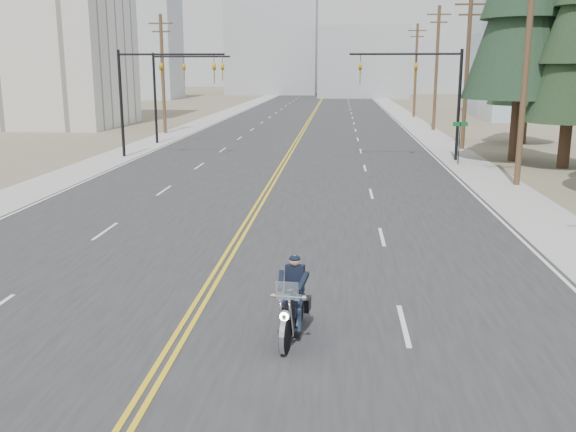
# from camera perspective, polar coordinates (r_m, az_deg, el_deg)

# --- Properties ---
(ground_plane) EXTENTS (400.00, 400.00, 0.00)m
(ground_plane) POSITION_cam_1_polar(r_m,az_deg,el_deg) (12.07, -13.10, -16.15)
(ground_plane) COLOR #776D56
(ground_plane) RESTS_ON ground
(road) EXTENTS (20.00, 200.00, 0.01)m
(road) POSITION_cam_1_polar(r_m,az_deg,el_deg) (80.29, 2.11, 8.83)
(road) COLOR #303033
(road) RESTS_ON ground
(sidewalk_left) EXTENTS (3.00, 200.00, 0.01)m
(sidewalk_left) POSITION_cam_1_polar(r_m,az_deg,el_deg) (81.60, -6.08, 8.84)
(sidewalk_left) COLOR #A5A5A0
(sidewalk_left) RESTS_ON ground
(sidewalk_right) EXTENTS (3.00, 200.00, 0.01)m
(sidewalk_right) POSITION_cam_1_polar(r_m,az_deg,el_deg) (80.62, 10.40, 8.65)
(sidewalk_right) COLOR #A5A5A0
(sidewalk_right) RESTS_ON ground
(traffic_mast_left) EXTENTS (7.10, 0.26, 7.00)m
(traffic_mast_left) POSITION_cam_1_polar(r_m,az_deg,el_deg) (43.81, -12.16, 11.56)
(traffic_mast_left) COLOR black
(traffic_mast_left) RESTS_ON ground
(traffic_mast_right) EXTENTS (7.10, 0.26, 7.00)m
(traffic_mast_right) POSITION_cam_1_polar(r_m,az_deg,el_deg) (42.38, 12.31, 11.52)
(traffic_mast_right) COLOR black
(traffic_mast_right) RESTS_ON ground
(traffic_mast_far) EXTENTS (6.10, 0.26, 7.00)m
(traffic_mast_far) POSITION_cam_1_polar(r_m,az_deg,el_deg) (51.62, -9.96, 11.76)
(traffic_mast_far) COLOR black
(traffic_mast_far) RESTS_ON ground
(street_sign) EXTENTS (0.90, 0.06, 2.62)m
(street_sign) POSITION_cam_1_polar(r_m,az_deg,el_deg) (40.88, 15.02, 6.92)
(street_sign) COLOR black
(street_sign) RESTS_ON ground
(utility_pole_b) EXTENTS (2.20, 0.30, 11.50)m
(utility_pole_b) POSITION_cam_1_polar(r_m,az_deg,el_deg) (34.23, 20.41, 12.49)
(utility_pole_b) COLOR brown
(utility_pole_b) RESTS_ON ground
(utility_pole_c) EXTENTS (2.20, 0.30, 11.00)m
(utility_pole_c) POSITION_cam_1_polar(r_m,az_deg,el_deg) (48.86, 15.62, 12.43)
(utility_pole_c) COLOR brown
(utility_pole_c) RESTS_ON ground
(utility_pole_d) EXTENTS (2.20, 0.30, 11.50)m
(utility_pole_d) POSITION_cam_1_polar(r_m,az_deg,el_deg) (63.66, 13.07, 12.82)
(utility_pole_d) COLOR brown
(utility_pole_d) RESTS_ON ground
(utility_pole_e) EXTENTS (2.20, 0.30, 11.00)m
(utility_pole_e) POSITION_cam_1_polar(r_m,az_deg,el_deg) (80.52, 11.29, 12.69)
(utility_pole_e) COLOR brown
(utility_pole_e) RESTS_ON ground
(utility_pole_left) EXTENTS (2.20, 0.30, 10.50)m
(utility_pole_left) POSITION_cam_1_polar(r_m,az_deg,el_deg) (60.16, -11.07, 12.44)
(utility_pole_left) COLOR brown
(utility_pole_left) RESTS_ON ground
(haze_bldg_a) EXTENTS (14.00, 12.00, 22.00)m
(haze_bldg_a) POSITION_cam_1_polar(r_m,az_deg,el_deg) (130.89, -12.98, 14.94)
(haze_bldg_a) COLOR #B7BCC6
(haze_bldg_a) RESTS_ON ground
(haze_bldg_b) EXTENTS (18.00, 14.00, 14.00)m
(haze_bldg_b) POSITION_cam_1_polar(r_m,az_deg,el_deg) (135.09, 6.67, 13.41)
(haze_bldg_b) COLOR #ADB2B7
(haze_bldg_b) RESTS_ON ground
(haze_bldg_c) EXTENTS (16.00, 12.00, 18.00)m
(haze_bldg_c) POSITION_cam_1_polar(r_m,az_deg,el_deg) (125.50, 22.13, 13.52)
(haze_bldg_c) COLOR #B7BCC6
(haze_bldg_c) RESTS_ON ground
(haze_bldg_d) EXTENTS (20.00, 15.00, 26.00)m
(haze_bldg_d) POSITION_cam_1_polar(r_m,az_deg,el_deg) (150.97, -1.38, 15.71)
(haze_bldg_d) COLOR #ADB2B7
(haze_bldg_d) RESTS_ON ground
(haze_bldg_e) EXTENTS (14.00, 14.00, 12.00)m
(haze_bldg_e) POSITION_cam_1_polar(r_m,az_deg,el_deg) (161.46, 12.54, 12.76)
(haze_bldg_e) COLOR #B7BCC6
(haze_bldg_e) RESTS_ON ground
(haze_bldg_f) EXTENTS (12.00, 12.00, 16.00)m
(haze_bldg_f) POSITION_cam_1_polar(r_m,az_deg,el_deg) (149.87, -16.80, 13.29)
(haze_bldg_f) COLOR #ADB2B7
(haze_bldg_f) RESTS_ON ground
(motorcyclist) EXTENTS (1.22, 2.40, 1.80)m
(motorcyclist) POSITION_cam_1_polar(r_m,az_deg,el_deg) (14.11, 0.38, -7.37)
(motorcyclist) COLOR black
(motorcyclist) RESTS_ON ground
(conifer_mid) EXTENTS (5.11, 5.11, 13.63)m
(conifer_mid) POSITION_cam_1_polar(r_m,az_deg,el_deg) (41.45, 24.19, 14.68)
(conifer_mid) COLOR #382619
(conifer_mid) RESTS_ON ground
(conifer_far) EXTENTS (5.70, 5.70, 15.26)m
(conifer_far) POSITION_cam_1_polar(r_m,az_deg,el_deg) (54.27, 20.74, 15.29)
(conifer_far) COLOR #382619
(conifer_far) RESTS_ON ground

